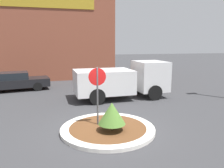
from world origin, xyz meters
TOP-DOWN VIEW (x-y plane):
  - ground_plane at (0.00, 0.00)m, footprint 120.00×120.00m
  - traffic_island at (0.00, 0.00)m, footprint 3.72×3.72m
  - stop_sign at (-0.32, 0.41)m, footprint 0.70×0.07m
  - island_shrub at (0.07, -0.37)m, footprint 1.04×1.04m
  - utility_truck at (2.19, 4.92)m, footprint 5.84×2.50m
  - storefront_building at (-2.88, 15.66)m, footprint 13.47×6.07m
  - parked_sedan_black at (-4.82, 9.08)m, footprint 4.97×2.50m

SIDE VIEW (x-z plane):
  - ground_plane at x=0.00m, z-range 0.00..0.00m
  - traffic_island at x=0.00m, z-range 0.00..0.14m
  - parked_sedan_black at x=-4.82m, z-range 0.01..1.37m
  - island_shrub at x=0.07m, z-range 0.28..1.38m
  - utility_truck at x=2.19m, z-range 0.04..2.33m
  - stop_sign at x=-0.32m, z-range 0.48..2.96m
  - storefront_building at x=-2.88m, z-range 0.00..7.73m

